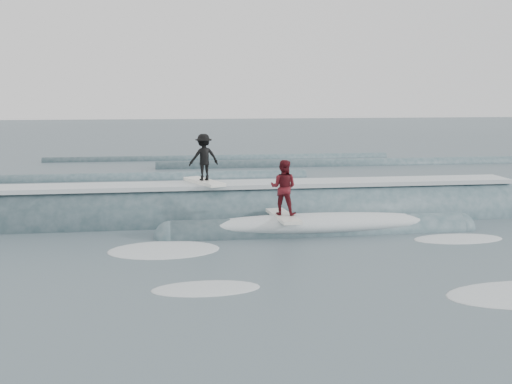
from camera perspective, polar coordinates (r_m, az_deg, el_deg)
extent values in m
plane|color=#3C4D57|center=(15.12, 1.73, -6.30)|extent=(160.00, 160.00, 0.00)
cylinder|color=#324C55|center=(19.33, -0.40, -2.71)|extent=(21.57, 2.25, 2.25)
cylinder|color=#324C55|center=(17.55, 6.38, -4.07)|extent=(9.00, 1.01, 1.01)
sphere|color=#324C55|center=(17.05, -8.51, -4.54)|extent=(1.01, 1.01, 1.01)
sphere|color=#324C55|center=(19.13, 19.59, -3.43)|extent=(1.01, 1.01, 1.01)
cube|color=silver|center=(19.11, -0.40, 0.79)|extent=(18.00, 1.30, 0.14)
ellipsoid|color=silver|center=(17.48, 6.40, -3.12)|extent=(7.60, 1.30, 0.60)
cube|color=white|center=(18.95, -5.21, 1.04)|extent=(1.35, 2.04, 0.10)
imported|color=black|center=(18.85, -5.25, 3.49)|extent=(1.11, 0.81, 1.53)
cube|color=white|center=(17.19, 2.73, -2.41)|extent=(0.77, 2.05, 0.10)
imported|color=#530F16|center=(17.02, 2.76, 0.47)|extent=(0.98, 0.89, 1.65)
ellipsoid|color=silver|center=(15.78, -9.20, -5.74)|extent=(3.03, 2.06, 0.10)
ellipsoid|color=silver|center=(17.74, 19.56, -4.44)|extent=(2.30, 1.57, 0.10)
ellipsoid|color=silver|center=(12.66, -5.03, -9.61)|extent=(2.01, 1.37, 0.10)
cylinder|color=#324C55|center=(29.01, -16.79, 1.11)|extent=(22.00, 0.70, 0.70)
cylinder|color=#324C55|center=(34.00, 8.87, 2.65)|extent=(22.00, 0.80, 0.80)
cylinder|color=#324C55|center=(36.66, -3.55, 3.27)|extent=(22.00, 0.60, 0.60)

